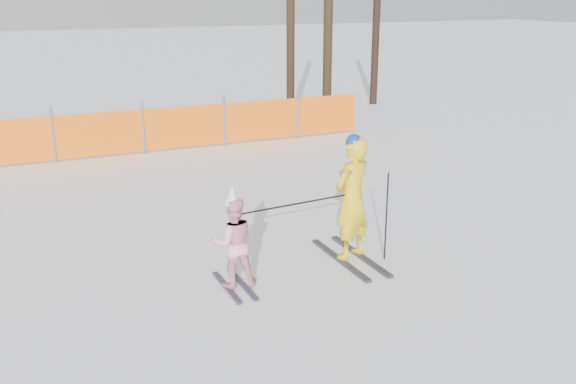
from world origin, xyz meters
The scene contains 6 objects.
ground centered at (0.00, 0.00, 0.00)m, with size 120.00×120.00×0.00m, color white.
adult centered at (0.80, 0.09, 0.92)m, with size 0.75×1.59×1.84m.
child centered at (-1.03, -0.08, 0.63)m, with size 0.64×0.99×1.38m.
ski_poles centered at (0.50, -0.04, 0.83)m, with size 2.16×0.21×1.29m.
safety_fence centered at (-2.73, 7.56, 0.56)m, with size 15.72×0.06×1.25m.
tree_trunks centered at (5.73, 9.90, 3.03)m, with size 4.18×2.28×6.43m.
Camera 1 is at (-3.55, -7.28, 3.70)m, focal length 40.00 mm.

